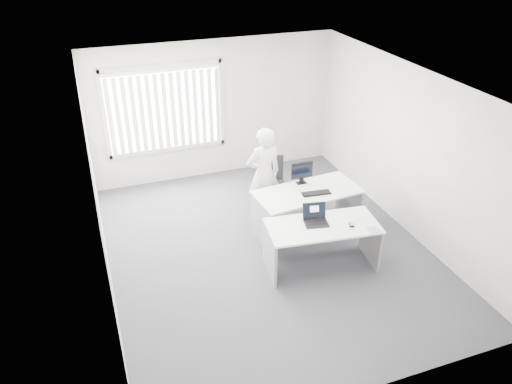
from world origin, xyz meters
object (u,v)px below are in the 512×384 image
object	(u,v)px
person	(264,174)
laptop	(317,216)
desk_near	(322,237)
office_chair	(274,190)
desk_far	(307,203)
monitor	(302,173)

from	to	relation	value
person	laptop	world-z (taller)	person
desk_near	office_chair	bearing A→B (deg)	96.17
office_chair	person	xyz separation A→B (m)	(-0.36, -0.40, 0.58)
person	desk_far	bearing A→B (deg)	122.91
desk_near	person	xyz separation A→B (m)	(-0.32, 1.67, 0.32)
desk_near	desk_far	distance (m)	1.00
desk_near	monitor	distance (m)	1.36
monitor	desk_near	bearing A→B (deg)	-99.08
office_chair	laptop	xyz separation A→B (m)	(-0.12, -2.01, 0.61)
desk_far	office_chair	size ratio (longest dim) A/B	1.95
person	monitor	size ratio (longest dim) A/B	4.45
office_chair	laptop	size ratio (longest dim) A/B	2.65
person	laptop	size ratio (longest dim) A/B	4.92
monitor	laptop	bearing A→B (deg)	-103.33
desk_near	person	distance (m)	1.73
desk_far	monitor	distance (m)	0.51
desk_near	laptop	distance (m)	0.37
desk_far	monitor	world-z (taller)	monitor
person	monitor	xyz separation A→B (m)	(0.54, -0.40, 0.13)
monitor	desk_far	bearing A→B (deg)	-92.13
office_chair	desk_near	bearing A→B (deg)	-79.79
laptop	monitor	size ratio (longest dim) A/B	0.91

